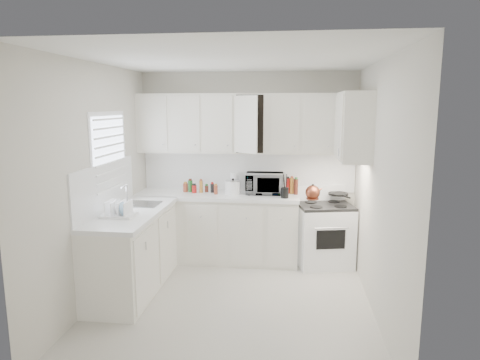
# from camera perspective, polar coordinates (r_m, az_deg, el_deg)

# --- Properties ---
(floor) EXTENTS (3.20, 3.20, 0.00)m
(floor) POSITION_cam_1_polar(r_m,az_deg,el_deg) (4.91, -1.02, -15.96)
(floor) COLOR beige
(floor) RESTS_ON ground
(ceiling) EXTENTS (3.20, 3.20, 0.00)m
(ceiling) POSITION_cam_1_polar(r_m,az_deg,el_deg) (4.44, -1.13, 15.79)
(ceiling) COLOR white
(ceiling) RESTS_ON ground
(wall_back) EXTENTS (3.00, 0.00, 3.00)m
(wall_back) POSITION_cam_1_polar(r_m,az_deg,el_deg) (6.07, 1.02, 1.92)
(wall_back) COLOR beige
(wall_back) RESTS_ON ground
(wall_front) EXTENTS (3.00, 0.00, 3.00)m
(wall_front) POSITION_cam_1_polar(r_m,az_deg,el_deg) (2.97, -5.38, -6.68)
(wall_front) COLOR beige
(wall_front) RESTS_ON ground
(wall_left) EXTENTS (0.00, 3.20, 3.20)m
(wall_left) POSITION_cam_1_polar(r_m,az_deg,el_deg) (4.94, -18.59, -0.46)
(wall_left) COLOR beige
(wall_left) RESTS_ON ground
(wall_right) EXTENTS (0.00, 3.20, 3.20)m
(wall_right) POSITION_cam_1_polar(r_m,az_deg,el_deg) (4.55, 18.01, -1.29)
(wall_right) COLOR beige
(wall_right) RESTS_ON ground
(window_blinds) EXTENTS (0.06, 0.96, 1.06)m
(window_blinds) POSITION_cam_1_polar(r_m,az_deg,el_deg) (5.21, -16.90, 2.93)
(window_blinds) COLOR white
(window_blinds) RESTS_ON wall_left
(lower_cabinets_back) EXTENTS (2.22, 0.60, 0.90)m
(lower_cabinets_back) POSITION_cam_1_polar(r_m,az_deg,el_deg) (6.01, -3.02, -6.47)
(lower_cabinets_back) COLOR beige
(lower_cabinets_back) RESTS_ON floor
(lower_cabinets_left) EXTENTS (0.60, 1.60, 0.90)m
(lower_cabinets_left) POSITION_cam_1_polar(r_m,az_deg,el_deg) (5.21, -14.09, -9.38)
(lower_cabinets_left) COLOR beige
(lower_cabinets_left) RESTS_ON floor
(countertop_back) EXTENTS (2.24, 0.64, 0.05)m
(countertop_back) POSITION_cam_1_polar(r_m,az_deg,el_deg) (5.88, -3.08, -2.05)
(countertop_back) COLOR silver
(countertop_back) RESTS_ON lower_cabinets_back
(countertop_left) EXTENTS (0.64, 1.62, 0.05)m
(countertop_left) POSITION_cam_1_polar(r_m,az_deg,el_deg) (5.07, -14.21, -4.31)
(countertop_left) COLOR silver
(countertop_left) RESTS_ON lower_cabinets_left
(backsplash_back) EXTENTS (2.98, 0.02, 0.55)m
(backsplash_back) POSITION_cam_1_polar(r_m,az_deg,el_deg) (6.07, 1.01, 1.21)
(backsplash_back) COLOR silver
(backsplash_back) RESTS_ON wall_back
(backsplash_left) EXTENTS (0.02, 1.60, 0.55)m
(backsplash_left) POSITION_cam_1_polar(r_m,az_deg,el_deg) (5.12, -17.49, -0.89)
(backsplash_left) COLOR silver
(backsplash_left) RESTS_ON wall_left
(upper_cabinets_back) EXTENTS (3.00, 0.33, 0.80)m
(upper_cabinets_back) POSITION_cam_1_polar(r_m,az_deg,el_deg) (5.88, 0.86, 3.63)
(upper_cabinets_back) COLOR beige
(upper_cabinets_back) RESTS_ON wall_back
(upper_cabinets_right) EXTENTS (0.33, 0.90, 0.80)m
(upper_cabinets_right) POSITION_cam_1_polar(r_m,az_deg,el_deg) (5.29, 14.69, 2.59)
(upper_cabinets_right) COLOR beige
(upper_cabinets_right) RESTS_ON wall_right
(sink) EXTENTS (0.42, 0.38, 0.30)m
(sink) POSITION_cam_1_polar(r_m,az_deg,el_deg) (5.36, -12.94, -1.91)
(sink) COLOR gray
(sink) RESTS_ON countertop_left
(stove) EXTENTS (0.80, 0.71, 1.08)m
(stove) POSITION_cam_1_polar(r_m,az_deg,el_deg) (5.89, 11.20, -6.10)
(stove) COLOR white
(stove) RESTS_ON floor
(tea_kettle) EXTENTS (0.25, 0.21, 0.22)m
(tea_kettle) POSITION_cam_1_polar(r_m,az_deg,el_deg) (5.60, 9.66, -1.50)
(tea_kettle) COLOR maroon
(tea_kettle) RESTS_ON stove
(frying_pan) EXTENTS (0.42, 0.52, 0.04)m
(frying_pan) POSITION_cam_1_polar(r_m,az_deg,el_deg) (5.96, 12.95, -1.74)
(frying_pan) COLOR black
(frying_pan) RESTS_ON stove
(microwave) EXTENTS (0.52, 0.30, 0.34)m
(microwave) POSITION_cam_1_polar(r_m,az_deg,el_deg) (5.85, 3.29, -0.16)
(microwave) COLOR gray
(microwave) RESTS_ON countertop_back
(rice_cooker) EXTENTS (0.25, 0.25, 0.22)m
(rice_cooker) POSITION_cam_1_polar(r_m,az_deg,el_deg) (5.82, -0.95, -0.83)
(rice_cooker) COLOR white
(rice_cooker) RESTS_ON countertop_back
(paper_towel) EXTENTS (0.12, 0.12, 0.27)m
(paper_towel) POSITION_cam_1_polar(r_m,az_deg,el_deg) (5.97, -0.75, -0.30)
(paper_towel) COLOR white
(paper_towel) RESTS_ON countertop_back
(utensil_crock) EXTENTS (0.11, 0.11, 0.33)m
(utensil_crock) POSITION_cam_1_polar(r_m,az_deg,el_deg) (5.59, 6.00, -0.76)
(utensil_crock) COLOR black
(utensil_crock) RESTS_ON countertop_back
(dish_rack) EXTENTS (0.36, 0.27, 0.20)m
(dish_rack) POSITION_cam_1_polar(r_m,az_deg,el_deg) (4.85, -15.95, -3.54)
(dish_rack) COLOR white
(dish_rack) RESTS_ON countertop_left
(spice_left_0) EXTENTS (0.06, 0.06, 0.13)m
(spice_left_0) POSITION_cam_1_polar(r_m,az_deg,el_deg) (6.09, -7.15, -0.85)
(spice_left_0) COLOR #984129
(spice_left_0) RESTS_ON countertop_back
(spice_left_1) EXTENTS (0.06, 0.06, 0.13)m
(spice_left_1) POSITION_cam_1_polar(r_m,az_deg,el_deg) (5.98, -6.66, -1.03)
(spice_left_1) COLOR #236B29
(spice_left_1) RESTS_ON countertop_back
(spice_left_2) EXTENTS (0.06, 0.06, 0.13)m
(spice_left_2) POSITION_cam_1_polar(r_m,az_deg,el_deg) (6.05, -5.77, -0.88)
(spice_left_2) COLOR red
(spice_left_2) RESTS_ON countertop_back
(spice_left_3) EXTENTS (0.06, 0.06, 0.13)m
(spice_left_3) POSITION_cam_1_polar(r_m,az_deg,el_deg) (5.95, -5.25, -1.06)
(spice_left_3) COLOR #C17B2D
(spice_left_3) RESTS_ON countertop_back
(spice_left_4) EXTENTS (0.06, 0.06, 0.13)m
(spice_left_4) POSITION_cam_1_polar(r_m,az_deg,el_deg) (6.02, -4.38, -0.92)
(spice_left_4) COLOR #572419
(spice_left_4) RESTS_ON countertop_back
(spice_left_5) EXTENTS (0.06, 0.06, 0.13)m
(spice_left_5) POSITION_cam_1_polar(r_m,az_deg,el_deg) (5.92, -3.83, -1.10)
(spice_left_5) COLOR black
(spice_left_5) RESTS_ON countertop_back
(spice_left_6) EXTENTS (0.06, 0.06, 0.13)m
(spice_left_6) POSITION_cam_1_polar(r_m,az_deg,el_deg) (5.99, -2.97, -0.95)
(spice_left_6) COLOR #984129
(spice_left_6) RESTS_ON countertop_back
(sauce_right_0) EXTENTS (0.06, 0.06, 0.19)m
(sauce_right_0) POSITION_cam_1_polar(r_m,az_deg,el_deg) (5.94, 6.45, -0.81)
(sauce_right_0) COLOR red
(sauce_right_0) RESTS_ON countertop_back
(sauce_right_1) EXTENTS (0.06, 0.06, 0.19)m
(sauce_right_1) POSITION_cam_1_polar(r_m,az_deg,el_deg) (5.88, 6.98, -0.93)
(sauce_right_1) COLOR #C17B2D
(sauce_right_1) RESTS_ON countertop_back
(sauce_right_2) EXTENTS (0.06, 0.06, 0.19)m
(sauce_right_2) POSITION_cam_1_polar(r_m,az_deg,el_deg) (5.94, 7.51, -0.83)
(sauce_right_2) COLOR #572419
(sauce_right_2) RESTS_ON countertop_back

